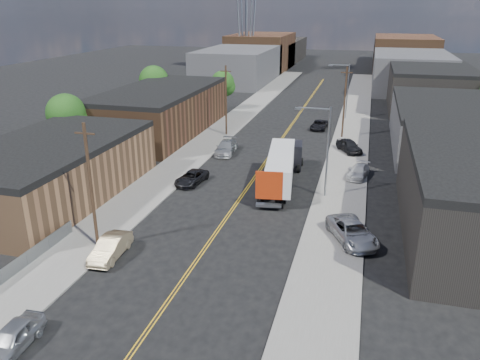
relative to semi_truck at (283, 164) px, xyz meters
The scene contains 32 objects.
ground 32.72m from the semi_truck, 95.81° to the left, with size 260.00×260.00×0.00m, color black.
centerline 17.92m from the semi_truck, 100.71° to the left, with size 0.32×120.00×0.01m, color gold.
sidewalk_left 21.77m from the semi_truck, 126.22° to the left, with size 5.00×140.00×0.15m, color slate.
sidewalk_right 18.66m from the semi_truck, 70.48° to the left, with size 5.00×140.00×0.15m, color slate.
warehouse_tan 23.34m from the semi_truck, 155.92° to the right, with size 12.00×22.00×5.60m.
warehouse_brown 26.96m from the semi_truck, 142.28° to the left, with size 12.00×26.00×6.60m.
industrial_right_b 26.30m from the semi_truck, 44.67° to the left, with size 14.00×24.00×6.10m.
industrial_right_c 48.28m from the semi_truck, 67.20° to the left, with size 14.00×22.00×7.60m.
skyline_left_a 71.41m from the semi_truck, 109.05° to the left, with size 16.00×30.00×8.00m, color #3A3A3C.
skyline_right_a 69.54m from the semi_truck, 76.10° to the left, with size 16.00×30.00×8.00m, color #3A3A3C.
skyline_left_b 95.41m from the semi_truck, 104.14° to the left, with size 16.00×26.00×10.00m, color #4D321E.
skyline_right_b 94.02m from the semi_truck, 79.77° to the left, with size 16.00×26.00×10.00m, color #4D321E.
skyline_left_c 114.88m from the semi_truck, 101.71° to the left, with size 16.00×40.00×7.00m, color black.
skyline_right_c 113.72m from the semi_truck, 81.56° to the left, with size 16.00×40.00×7.00m, color black.
streetlight_near 5.90m from the semi_truck, 30.42° to the right, with size 3.39×0.25×9.00m.
streetlight_far 32.91m from the semi_truck, 82.47° to the left, with size 3.39×0.25×9.00m.
utility_pole_left_near 21.17m from the semi_truck, 123.29° to the right, with size 1.60×0.26×10.00m.
utility_pole_left_far 21.14m from the semi_truck, 123.35° to the left, with size 1.60×0.26×10.00m.
utility_pole_right 21.27m from the semi_truck, 76.56° to the left, with size 1.60×0.26×10.00m.
chainlink_fence 28.26m from the semi_truck, 121.65° to the right, with size 0.05×16.00×1.22m.
tree_left_near 27.52m from the semi_truck, behind, with size 4.85×4.76×7.91m.
tree_left_mid 38.84m from the semi_truck, 134.76° to the left, with size 5.10×5.04×8.37m.
tree_left_far 38.63m from the semi_truck, 116.57° to the left, with size 4.35×4.20×6.97m.
semi_truck is the anchor object (origin of this frame).
car_left_a 30.75m from the semi_truck, 108.42° to the right, with size 1.75×4.35×1.48m, color #AFB2B5.
car_left_b 21.06m from the semi_truck, 117.51° to the right, with size 1.64×4.70×1.55m, color #9C8966.
car_left_c 9.80m from the semi_truck, 165.15° to the right, with size 2.19×4.74×1.32m, color black.
car_left_d 12.65m from the semi_truck, 135.32° to the left, with size 2.24×5.51×1.60m, color #9CA0A1.
car_right_lot_a 13.91m from the semi_truck, 56.26° to the right, with size 2.69×5.83×1.62m, color #B1B3B6.
car_right_lot_b 8.70m from the semi_truck, 26.38° to the left, with size 1.81×4.45×1.29m, color silver.
car_right_lot_c 14.67m from the semi_truck, 64.81° to the left, with size 1.89×4.70×1.60m, color black.
car_ahead_truck 24.68m from the semi_truck, 87.22° to the left, with size 2.18×4.73×1.32m, color black.
Camera 1 is at (11.13, -18.52, 17.83)m, focal length 35.00 mm.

